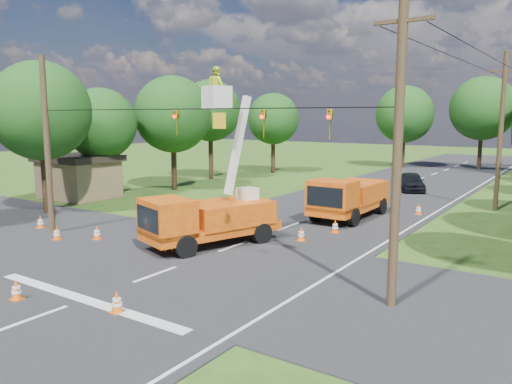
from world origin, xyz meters
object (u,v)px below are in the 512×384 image
Objects in this scene: second_truck at (348,197)px; tree_far_b at (483,108)px; traffic_cone_4 at (97,233)px; traffic_cone_5 at (57,233)px; tree_left_d at (173,115)px; pole_left at (47,146)px; tree_far_a at (405,114)px; tree_left_b at (41,111)px; tree_left_e at (210,111)px; traffic_cone_1 at (117,302)px; tree_left_f at (273,119)px; ground_worker at (169,234)px; traffic_cone_3 at (335,226)px; traffic_cone_7 at (419,209)px; traffic_cone_2 at (301,234)px; pole_right_near at (398,147)px; tree_left_c at (101,124)px; distant_car at (411,182)px; bucket_truck at (209,210)px; pole_right_mid at (501,130)px; traffic_cone_6 at (40,222)px; shed at (79,176)px; traffic_cone_0 at (16,290)px.

tree_far_b is (1.28, 33.01, 5.51)m from second_truck.
second_truck is at bearing 55.27° from traffic_cone_4.
tree_left_d reaches higher than traffic_cone_5.
tree_far_a is (4.50, 43.00, 1.69)m from pole_left.
tree_left_b is 0.99× the size of tree_left_e.
traffic_cone_1 is 13.05m from pole_left.
tree_left_f is (-0.30, 27.00, -0.62)m from tree_left_b.
traffic_cone_5 is 0.08× the size of tree_left_d.
second_truck reaches higher than ground_worker.
traffic_cone_7 is at bearing 73.42° from traffic_cone_3.
pole_left is at bearing -173.92° from traffic_cone_4.
traffic_cone_2 is at bearing -28.48° from tree_left_d.
pole_right_near is at bearing 2.75° from traffic_cone_5.
traffic_cone_7 is (3.15, 3.49, -0.94)m from second_truck.
distant_car is at bearing 41.94° from tree_left_c.
pole_right_mid reaches higher than bucket_truck.
distant_car is at bearing 63.42° from traffic_cone_6.
traffic_cone_2 is at bearing -91.38° from tree_far_b.
tree_left_d is (-13.91, 12.44, 4.39)m from bucket_truck.
tree_left_e is at bearing 111.23° from traffic_cone_5.
bucket_truck is at bearing 13.05° from traffic_cone_6.
traffic_cone_3 and traffic_cone_4 have the same top height.
ground_worker is 13.98m from tree_left_b.
traffic_cone_3 is 36.13m from tree_far_a.
traffic_cone_2 is 39.79m from tree_far_b.
traffic_cone_3 is 1.00× the size of traffic_cone_5.
traffic_cone_6 is 0.08× the size of pole_left.
distant_car is 20.81m from tree_far_b.
shed is 0.58× the size of tree_left_e.
tree_left_c is at bearing -163.15° from traffic_cone_7.
traffic_cone_5 is 4.49m from pole_left.
traffic_cone_6 is 10.52m from shed.
tree_left_d is at bearing 157.24° from bucket_truck.
tree_left_f is (-3.83, 29.73, 5.33)m from traffic_cone_6.
traffic_cone_7 is (6.73, 14.80, -0.46)m from ground_worker.
pole_right_mid reaches higher than tree_left_b.
tree_far_a reaches higher than bucket_truck.
traffic_cone_1 is at bearing -64.96° from tree_left_f.
traffic_cone_2 is 1.00× the size of traffic_cone_5.
distant_car is 0.55× the size of tree_left_c.
traffic_cone_1 is 0.07× the size of tree_far_a.
tree_left_d is (-17.70, 6.81, 5.77)m from traffic_cone_3.
tree_left_d reaches higher than distant_car.
traffic_cone_4 is at bearing 35.16° from traffic_cone_5.
bucket_truck is 40.87m from tree_far_a.
traffic_cone_7 is at bearing 72.77° from traffic_cone_0.
traffic_cone_3 is at bearing 75.14° from traffic_cone_2.
ground_worker is at bearing 120.67° from traffic_cone_1.
tree_left_e is at bearing -130.72° from tree_far_b.
distant_car is 27.86m from tree_left_b.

